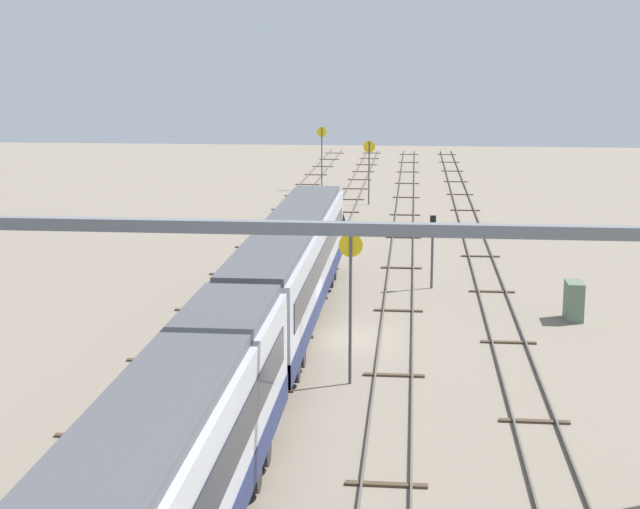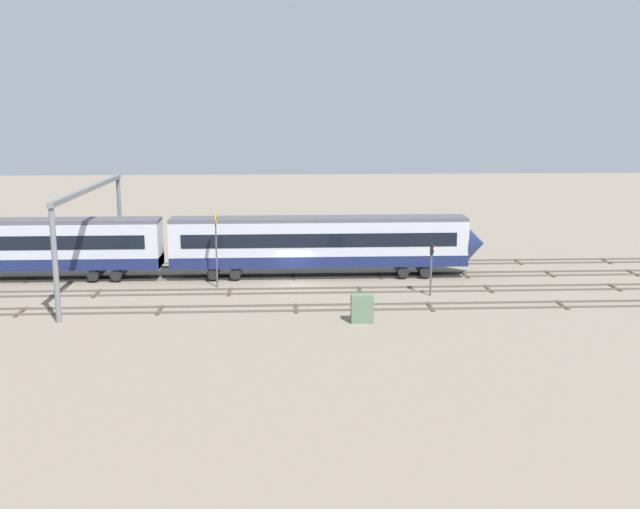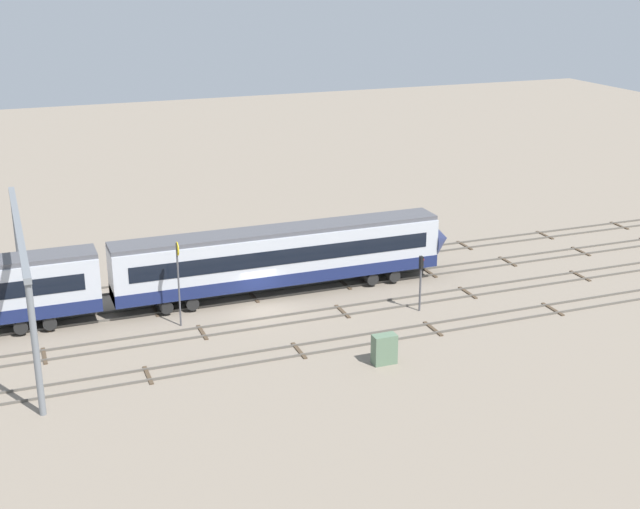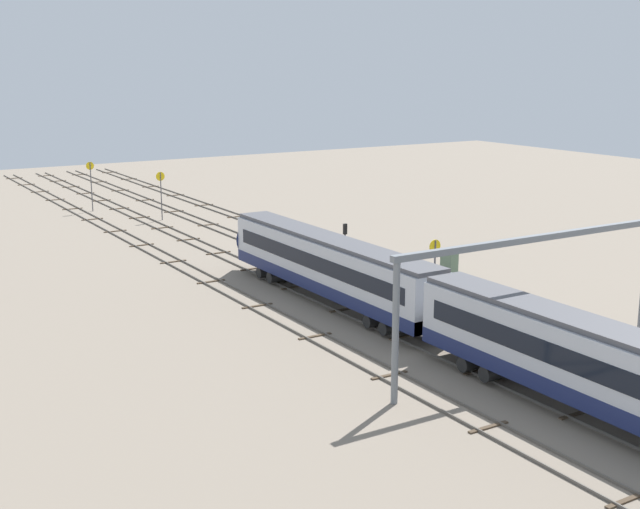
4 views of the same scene
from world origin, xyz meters
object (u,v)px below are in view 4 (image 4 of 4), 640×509
at_px(overhead_gantry, 535,266).
at_px(speed_sign_far_trackside, 91,180).
at_px(speed_sign_near_foreground, 434,271).
at_px(relay_cabinet, 449,263).
at_px(speed_sign_mid_trackside, 161,188).
at_px(signal_light_trackside_approach, 345,239).

distance_m(overhead_gantry, speed_sign_far_trackside, 65.59).
relative_size(speed_sign_near_foreground, relay_cabinet, 3.16).
distance_m(speed_sign_mid_trackside, relay_cabinet, 37.76).
bearing_deg(speed_sign_mid_trackside, speed_sign_near_foreground, -178.16).
height_order(speed_sign_far_trackside, signal_light_trackside_approach, speed_sign_far_trackside).
bearing_deg(signal_light_trackside_approach, overhead_gantry, 171.22).
bearing_deg(signal_light_trackside_approach, speed_sign_near_foreground, 168.15).
bearing_deg(speed_sign_far_trackside, signal_light_trackside_approach, -166.21).
height_order(speed_sign_near_foreground, signal_light_trackside_approach, speed_sign_near_foreground).
relative_size(speed_sign_far_trackside, relay_cabinet, 3.18).
bearing_deg(overhead_gantry, speed_sign_near_foreground, -3.47).
distance_m(speed_sign_near_foreground, relay_cabinet, 14.51).
bearing_deg(speed_sign_far_trackside, speed_sign_mid_trackside, -153.14).
bearing_deg(speed_sign_near_foreground, speed_sign_mid_trackside, 1.84).
bearing_deg(speed_sign_near_foreground, relay_cabinet, -44.34).
distance_m(overhead_gantry, speed_sign_near_foreground, 9.74).
xyz_separation_m(overhead_gantry, relay_cabinet, (19.63, -10.52, -5.14)).
bearing_deg(relay_cabinet, speed_sign_near_foreground, 135.66).
bearing_deg(speed_sign_near_foreground, overhead_gantry, 176.53).
xyz_separation_m(speed_sign_far_trackside, signal_light_trackside_approach, (-39.87, -9.79, -1.15)).
height_order(overhead_gantry, speed_sign_mid_trackside, overhead_gantry).
xyz_separation_m(overhead_gantry, speed_sign_far_trackside, (65.29, 5.86, -2.28)).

